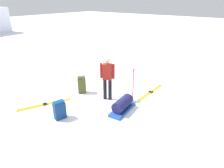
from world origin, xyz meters
TOP-DOWN VIEW (x-y plane):
  - ground_plane at (0.00, 0.00)m, footprint 80.00×80.00m
  - skier_standing at (-0.01, 0.21)m, footprint 0.35×0.52m
  - ski_pair_near at (-1.81, 1.78)m, footprint 1.86×0.98m
  - ski_pair_far at (1.56, -0.86)m, footprint 1.93×0.22m
  - backpack_large_dark at (-0.22, 1.42)m, footprint 0.42×0.41m
  - backpack_bright at (-2.02, 0.59)m, footprint 0.42×0.31m
  - ski_poles_planted_near at (0.52, -0.61)m, footprint 0.17×0.10m
  - gear_sled at (-0.37, -0.75)m, footprint 1.30×0.60m

SIDE VIEW (x-z plane):
  - ground_plane at x=0.00m, z-range 0.00..0.00m
  - ski_pair_near at x=-1.81m, z-range -0.01..0.04m
  - ski_pair_far at x=1.56m, z-range -0.01..0.04m
  - gear_sled at x=-0.37m, z-range -0.02..0.47m
  - backpack_bright at x=-2.02m, z-range -0.01..0.63m
  - backpack_large_dark at x=-0.22m, z-range -0.01..0.72m
  - ski_poles_planted_near at x=0.52m, z-range 0.07..1.36m
  - skier_standing at x=-0.01m, z-range 0.10..1.80m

